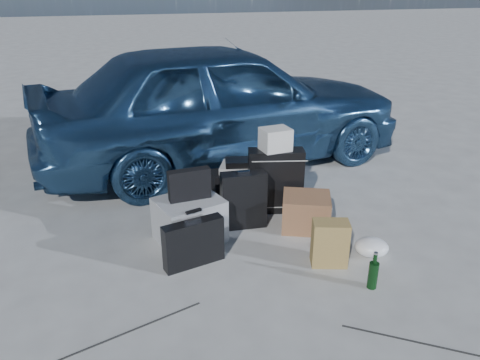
% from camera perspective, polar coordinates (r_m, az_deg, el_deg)
% --- Properties ---
extents(ground, '(60.00, 60.00, 0.00)m').
position_cam_1_polar(ground, '(3.91, 4.03, -11.12)').
color(ground, '#BABAB5').
rests_on(ground, ground).
extents(car, '(4.80, 2.49, 1.56)m').
position_cam_1_polar(car, '(5.92, -2.24, 9.38)').
color(car, '#366391').
rests_on(car, ground).
extents(pelican_case, '(0.67, 0.60, 0.40)m').
position_cam_1_polar(pelican_case, '(4.27, -6.17, -4.87)').
color(pelican_case, '#AFB1B4').
rests_on(pelican_case, ground).
extents(laptop_bag, '(0.38, 0.13, 0.28)m').
position_cam_1_polar(laptop_bag, '(4.13, -6.19, -0.55)').
color(laptop_bag, black).
rests_on(laptop_bag, pelican_case).
extents(briefcase, '(0.53, 0.23, 0.40)m').
position_cam_1_polar(briefcase, '(3.91, -5.69, -7.69)').
color(briefcase, black).
rests_on(briefcase, ground).
extents(suitcase_left, '(0.44, 0.18, 0.56)m').
position_cam_1_polar(suitcase_left, '(4.44, 0.43, -2.47)').
color(suitcase_left, black).
rests_on(suitcase_left, ground).
extents(suitcase_right, '(0.58, 0.32, 0.66)m').
position_cam_1_polar(suitcase_right, '(4.74, 4.35, -0.09)').
color(suitcase_right, black).
rests_on(suitcase_right, ground).
extents(white_carton, '(0.30, 0.25, 0.22)m').
position_cam_1_polar(white_carton, '(4.59, 4.34, 4.98)').
color(white_carton, silver).
rests_on(white_carton, suitcase_right).
extents(duffel_bag, '(0.62, 0.26, 0.31)m').
position_cam_1_polar(duffel_bag, '(5.09, 0.02, -0.44)').
color(duffel_bag, black).
rests_on(duffel_bag, ground).
extents(flat_box_white, '(0.50, 0.45, 0.07)m').
position_cam_1_polar(flat_box_white, '(5.01, 0.03, 1.49)').
color(flat_box_white, silver).
rests_on(flat_box_white, duffel_bag).
extents(flat_box_black, '(0.34, 0.27, 0.06)m').
position_cam_1_polar(flat_box_black, '(4.97, -0.08, 2.16)').
color(flat_box_black, black).
rests_on(flat_box_black, flat_box_white).
extents(kraft_bag, '(0.33, 0.26, 0.39)m').
position_cam_1_polar(kraft_bag, '(3.97, 10.89, -7.57)').
color(kraft_bag, '#A78948').
rests_on(kraft_bag, ground).
extents(cardboard_box, '(0.56, 0.53, 0.33)m').
position_cam_1_polar(cardboard_box, '(4.51, 8.04, -3.87)').
color(cardboard_box, '#986642').
rests_on(cardboard_box, ground).
extents(plastic_bag, '(0.36, 0.33, 0.16)m').
position_cam_1_polar(plastic_bag, '(4.23, 15.75, -7.88)').
color(plastic_bag, white).
rests_on(plastic_bag, ground).
extents(green_bottle, '(0.09, 0.09, 0.30)m').
position_cam_1_polar(green_bottle, '(3.79, 15.97, -10.61)').
color(green_bottle, black).
rests_on(green_bottle, ground).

